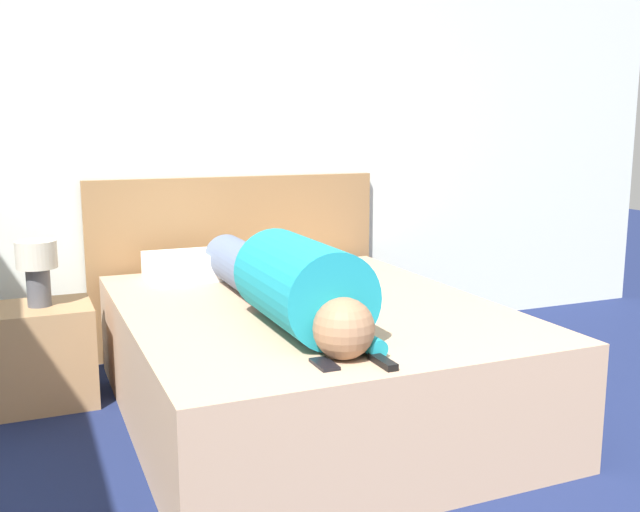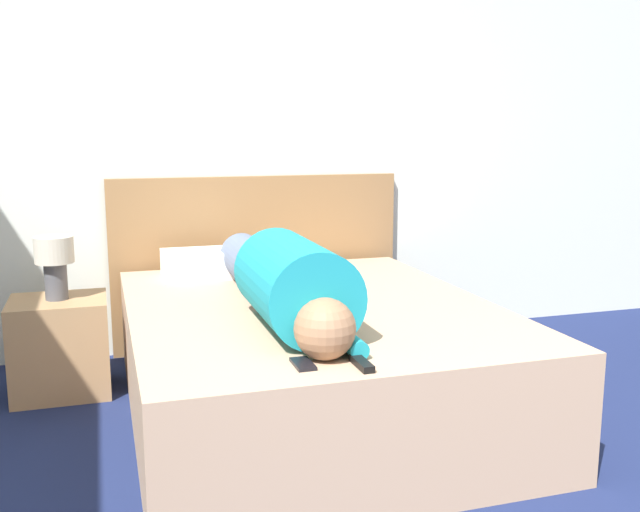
# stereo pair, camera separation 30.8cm
# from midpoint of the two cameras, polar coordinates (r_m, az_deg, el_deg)

# --- Properties ---
(wall_back) EXTENTS (6.07, 0.06, 2.60)m
(wall_back) POSITION_cam_midpoint_polar(r_m,az_deg,el_deg) (4.34, -7.68, 9.86)
(wall_back) COLOR silver
(wall_back) RESTS_ON ground_plane
(bed) EXTENTS (1.63, 2.03, 0.52)m
(bed) POSITION_cam_midpoint_polar(r_m,az_deg,el_deg) (3.35, -3.69, -8.24)
(bed) COLOR tan
(bed) RESTS_ON ground_plane
(headboard) EXTENTS (1.75, 0.04, 1.04)m
(headboard) POSITION_cam_midpoint_polar(r_m,az_deg,el_deg) (4.32, -8.64, -0.59)
(headboard) COLOR olive
(headboard) RESTS_ON ground_plane
(nightstand) EXTENTS (0.47, 0.41, 0.48)m
(nightstand) POSITION_cam_midpoint_polar(r_m,az_deg,el_deg) (3.77, -23.49, -7.28)
(nightstand) COLOR #A37A51
(nightstand) RESTS_ON ground_plane
(table_lamp) EXTENTS (0.19, 0.19, 0.31)m
(table_lamp) POSITION_cam_midpoint_polar(r_m,az_deg,el_deg) (3.67, -23.97, -0.69)
(table_lamp) COLOR #4C4C51
(table_lamp) RESTS_ON nightstand
(person_lying) EXTENTS (0.37, 1.62, 0.37)m
(person_lying) POSITION_cam_midpoint_polar(r_m,az_deg,el_deg) (3.00, -5.69, -2.14)
(person_lying) COLOR #936B4C
(person_lying) RESTS_ON bed
(pillow_near_headboard) EXTENTS (0.48, 0.31, 0.14)m
(pillow_near_headboard) POSITION_cam_midpoint_polar(r_m,az_deg,el_deg) (3.90, -12.48, -0.77)
(pillow_near_headboard) COLOR white
(pillow_near_headboard) RESTS_ON bed
(tv_remote) EXTENTS (0.04, 0.15, 0.02)m
(tv_remote) POSITION_cam_midpoint_polar(r_m,az_deg,el_deg) (2.45, 1.44, -8.52)
(tv_remote) COLOR black
(tv_remote) RESTS_ON bed
(cell_phone) EXTENTS (0.06, 0.13, 0.01)m
(cell_phone) POSITION_cam_midpoint_polar(r_m,az_deg,el_deg) (2.44, -3.29, -8.70)
(cell_phone) COLOR black
(cell_phone) RESTS_ON bed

